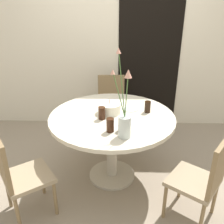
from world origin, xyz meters
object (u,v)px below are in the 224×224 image
Objects in this scene: birthday_cake at (110,108)px; side_plate at (130,109)px; chair_near_front at (18,172)px; chair_right_flank at (204,177)px; drink_glass_1 at (124,123)px; drink_glass_0 at (148,107)px; chair_far_back at (111,103)px; drink_glass_2 at (102,113)px; drink_glass_3 at (110,125)px; flower_vase at (124,119)px.

birthday_cake reaches higher than side_plate.
chair_near_front is 3.72× the size of birthday_cake.
chair_right_flank is 6.71× the size of drink_glass_1.
chair_right_flank is at bearing -51.66° from side_plate.
birthday_cake reaches higher than drink_glass_0.
drink_glass_0 is (0.41, -0.90, 0.35)m from chair_far_back.
drink_glass_0 is at bearing 57.26° from drink_glass_1.
drink_glass_1 is at bearing -85.45° from chair_far_back.
drink_glass_1 is at bearing -45.90° from drink_glass_2.
drink_glass_2 is at bearing 109.83° from drink_glass_3.
side_plate is 1.34× the size of drink_glass_1.
side_plate is 1.43× the size of drink_glass_0.
drink_glass_1 is at bearing -108.81° from chair_near_front.
birthday_cake is 0.41m from drink_glass_3.
drink_glass_3 is at bearing -108.61° from chair_near_front.
chair_far_back is at bearing 91.51° from drink_glass_3.
drink_glass_0 reaches higher than chair_far_back.
drink_glass_2 is at bearing 134.10° from drink_glass_1.
drink_glass_2 is at bearing -115.50° from birthday_cake.
chair_far_back is 1.14m from drink_glass_2.
flower_vase is 0.42m from drink_glass_2.
drink_glass_1 reaches higher than side_plate.
drink_glass_3 is (-0.13, 0.09, -0.11)m from flower_vase.
side_plate is (1.01, 0.75, 0.29)m from chair_near_front.
drink_glass_0 is at bearing 64.10° from flower_vase.
birthday_cake is 0.53m from flower_vase.
drink_glass_1 reaches higher than chair_far_back.
flower_vase reaches higher than drink_glass_2.
chair_near_front is (-0.77, -1.59, 0.00)m from chair_far_back.
flower_vase is (0.93, 0.16, 0.46)m from chair_near_front.
drink_glass_1 is (0.93, 0.28, 0.35)m from chair_near_front.
drink_glass_1 is at bearing 15.68° from drink_glass_3.
chair_near_front is at bearing -144.61° from drink_glass_2.
drink_glass_2 is at bearing -139.88° from side_plate.
chair_far_back is 6.97× the size of drink_glass_2.
chair_far_back is 6.71× the size of drink_glass_1.
flower_vase is 6.19× the size of drink_glass_0.
drink_glass_2 reaches higher than chair_right_flank.
side_plate is at bearing 80.54° from drink_glass_1.
drink_glass_2 is 0.27m from drink_glass_3.
flower_vase reaches higher than drink_glass_3.
chair_right_flank is (1.61, -0.01, 0.00)m from chair_near_front.
chair_near_front is at bearing -118.29° from chair_far_back.
chair_right_flank is 0.92m from drink_glass_3.
drink_glass_1 is (-0.00, 0.12, -0.11)m from flower_vase.
birthday_cake is (-0.83, 0.67, 0.34)m from chair_right_flank.
drink_glass_0 is at bearing -111.53° from chair_right_flank.
drink_glass_2 is (-0.22, 0.35, -0.11)m from flower_vase.
chair_right_flank is at bearing -17.98° from drink_glass_3.
flower_vase reaches higher than drink_glass_0.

